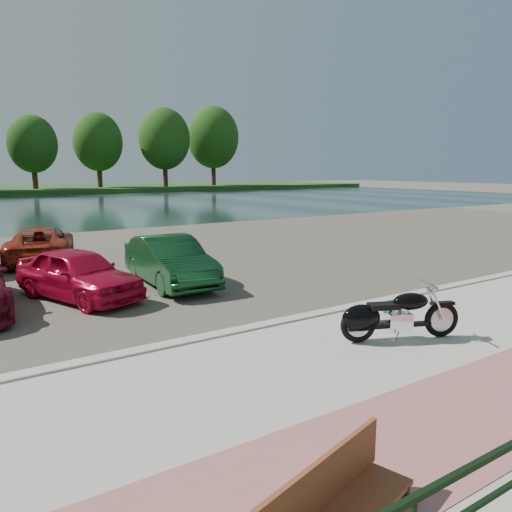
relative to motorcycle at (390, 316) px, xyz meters
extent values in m
plane|color=#595447|center=(-0.28, 0.00, -0.56)|extent=(200.00, 200.00, 0.00)
cube|color=#A6A49C|center=(-0.28, -1.00, -0.51)|extent=(60.00, 6.00, 0.10)
cube|color=#995856|center=(-0.28, -2.50, -0.46)|extent=(60.00, 2.00, 0.01)
cube|color=#A6A49C|center=(-0.28, 2.00, -0.49)|extent=(60.00, 0.30, 0.14)
cube|color=#433E36|center=(-0.28, 11.00, -0.54)|extent=(60.00, 18.00, 0.04)
cube|color=#192E2B|center=(-0.28, 40.00, -0.56)|extent=(120.00, 40.00, 0.00)
cylinder|color=#382114|center=(5.72, 66.00, 2.29)|extent=(0.70, 0.70, 4.50)
ellipsoid|color=#163B10|center=(5.72, 66.00, 5.89)|extent=(6.30, 6.30, 7.56)
cylinder|color=#382114|center=(14.72, 67.40, 2.51)|extent=(0.70, 0.70, 4.95)
ellipsoid|color=#163B10|center=(14.72, 67.40, 6.47)|extent=(6.93, 6.93, 8.32)
cylinder|color=#382114|center=(23.72, 64.60, 2.74)|extent=(0.70, 0.70, 5.40)
ellipsoid|color=#163B10|center=(23.72, 64.60, 7.06)|extent=(7.56, 7.56, 9.07)
cylinder|color=#382114|center=(32.72, 66.00, 2.96)|extent=(0.70, 0.70, 5.85)
ellipsoid|color=#163B10|center=(32.72, 66.00, 7.64)|extent=(8.19, 8.19, 9.83)
torus|color=black|center=(0.96, -0.41, -0.12)|extent=(0.67, 0.37, 0.68)
torus|color=black|center=(-0.56, 0.23, -0.12)|extent=(0.67, 0.37, 0.68)
cylinder|color=#B2B2B7|center=(0.96, -0.41, -0.12)|extent=(0.45, 0.23, 0.46)
cylinder|color=#B2B2B7|center=(-0.56, 0.23, -0.12)|extent=(0.45, 0.23, 0.46)
cylinder|color=silver|center=(0.79, -0.45, 0.18)|extent=(0.32, 0.17, 0.63)
cylinder|color=silver|center=(0.87, -0.26, 0.18)|extent=(0.32, 0.17, 0.63)
cylinder|color=silver|center=(0.66, -0.28, 0.57)|extent=(0.32, 0.71, 0.04)
sphere|color=silver|center=(0.75, -0.32, 0.49)|extent=(0.21, 0.21, 0.16)
sphere|color=silver|center=(0.81, -0.35, 0.49)|extent=(0.14, 0.14, 0.11)
cube|color=black|center=(0.96, -0.41, 0.19)|extent=(0.47, 0.30, 0.06)
cube|color=black|center=(0.20, -0.09, -0.18)|extent=(1.15, 0.56, 0.08)
cube|color=silver|center=(0.15, -0.07, -0.11)|extent=(0.54, 0.47, 0.34)
cylinder|color=silver|center=(0.25, -0.11, 0.09)|extent=(0.29, 0.26, 0.27)
cylinder|color=silver|center=(0.06, -0.03, 0.09)|extent=(0.29, 0.26, 0.27)
ellipsoid|color=black|center=(0.37, -0.16, 0.26)|extent=(0.77, 0.59, 0.32)
cube|color=black|center=(-0.12, 0.05, 0.20)|extent=(0.62, 0.47, 0.10)
ellipsoid|color=black|center=(-0.52, 0.21, 0.00)|extent=(0.80, 0.59, 0.50)
cube|color=black|center=(-0.56, 0.23, -0.07)|extent=(0.44, 0.32, 0.30)
cylinder|color=silver|center=(-0.06, 0.19, -0.24)|extent=(1.05, 0.51, 0.09)
cylinder|color=silver|center=(-0.06, 0.19, -0.16)|extent=(1.05, 0.51, 0.09)
cylinder|color=#B2B2B7|center=(-0.01, -0.20, -0.33)|extent=(0.08, 0.14, 0.22)
cube|color=brown|center=(-4.31, -3.09, 0.04)|extent=(1.75, 0.53, 0.45)
cube|color=black|center=(-3.49, -3.07, -0.35)|extent=(0.18, 0.45, 0.22)
imported|color=#BC0C31|center=(-3.92, 6.42, 0.11)|extent=(2.70, 4.02, 1.27)
imported|color=#113F1E|center=(-1.39, 6.63, 0.15)|extent=(1.66, 4.15, 1.34)
imported|color=#A02E1A|center=(-3.68, 12.34, 0.10)|extent=(3.11, 4.81, 1.23)
camera|label=1|loc=(-6.92, -5.97, 2.66)|focal=35.00mm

